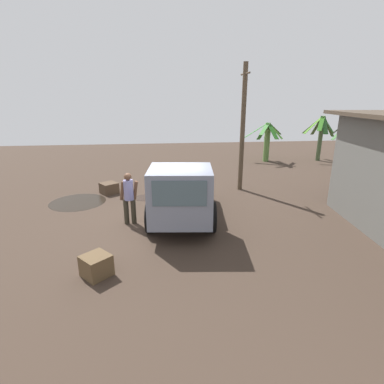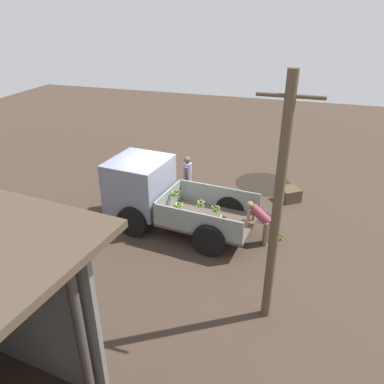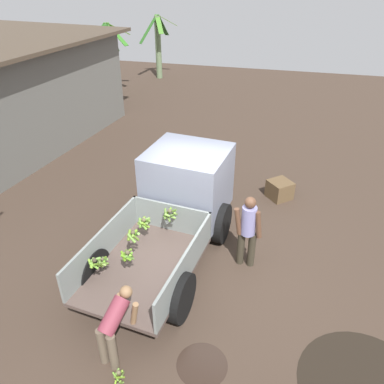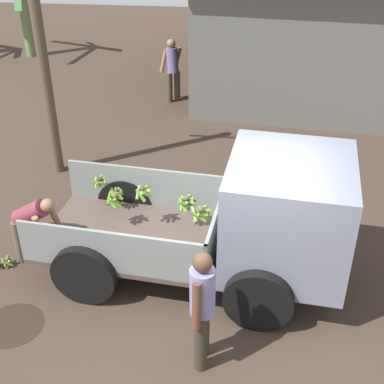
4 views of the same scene
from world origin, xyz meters
name	(u,v)px [view 1 (image 1 of 4)]	position (x,y,z in m)	size (l,w,h in m)	color
ground	(164,224)	(0.00, 0.00, 0.00)	(36.00, 36.00, 0.00)	#3D2F25
mud_patch_0	(144,198)	(-2.82, -0.76, 0.00)	(0.84, 0.84, 0.01)	#2D2019
mud_patch_1	(78,202)	(-2.57, -3.31, 0.00)	(2.14, 2.14, 0.01)	black
cargo_truck	(181,196)	(0.41, 0.53, 1.09)	(4.60, 2.44, 2.03)	brown
utility_pole	(243,128)	(-3.53, 3.47, 2.70)	(1.15, 0.20, 5.28)	brown
banana_palm_0	(267,141)	(-9.36, 6.76, 1.30)	(2.09, 2.49, 2.43)	#5A833F
banana_palm_1	(320,136)	(-9.24, 10.23, 1.60)	(2.17, 2.17, 2.82)	#495D3B
banana_palm_3	(351,141)	(-6.78, 10.70, 1.56)	(2.65, 2.40, 2.93)	#67814F
person_foreground_visitor	(129,196)	(-0.23, -1.08, 0.94)	(0.32, 0.61, 1.69)	#352F23
person_worker_loading	(177,179)	(-2.96, 0.64, 0.72)	(0.77, 0.60, 1.21)	brown
person_bystander_near_shed	(350,178)	(-1.72, 7.41, 0.89)	(0.59, 0.54, 1.60)	#494030
banana_bunch_on_ground_0	(172,190)	(-3.37, 0.44, 0.10)	(0.19, 0.21, 0.17)	brown
banana_bunch_on_ground_1	(170,189)	(-3.56, 0.37, 0.10)	(0.19, 0.19, 0.17)	#433C2B
wooden_crate_0	(109,188)	(-3.61, -2.24, 0.23)	(0.63, 0.63, 0.46)	#4C3929
wooden_crate_1	(96,266)	(2.73, -1.61, 0.25)	(0.58, 0.58, 0.50)	brown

